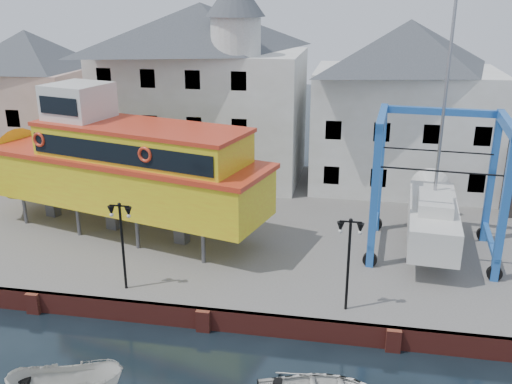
# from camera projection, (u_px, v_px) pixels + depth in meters

# --- Properties ---
(ground) EXTENTS (140.00, 140.00, 0.00)m
(ground) POSITION_uv_depth(u_px,v_px,m) (204.00, 330.00, 24.75)
(ground) COLOR black
(ground) RESTS_ON ground
(hardstanding) EXTENTS (44.00, 22.00, 1.00)m
(hardstanding) POSITION_uv_depth(u_px,v_px,m) (252.00, 224.00, 34.78)
(hardstanding) COLOR #5F5A55
(hardstanding) RESTS_ON ground
(quay_wall) EXTENTS (44.00, 0.47, 1.00)m
(quay_wall) POSITION_uv_depth(u_px,v_px,m) (204.00, 319.00, 24.68)
(quay_wall) COLOR maroon
(quay_wall) RESTS_ON ground
(building_pink) EXTENTS (8.00, 7.00, 10.30)m
(building_pink) POSITION_uv_depth(u_px,v_px,m) (33.00, 101.00, 42.49)
(building_pink) COLOR tan
(building_pink) RESTS_ON hardstanding
(building_white_main) EXTENTS (14.00, 8.30, 14.00)m
(building_white_main) POSITION_uv_depth(u_px,v_px,m) (204.00, 90.00, 40.20)
(building_white_main) COLOR beige
(building_white_main) RESTS_ON hardstanding
(building_white_right) EXTENTS (12.00, 8.00, 11.20)m
(building_white_right) POSITION_uv_depth(u_px,v_px,m) (404.00, 105.00, 38.62)
(building_white_right) COLOR beige
(building_white_right) RESTS_ON hardstanding
(lamp_post_left) EXTENTS (1.12, 0.32, 4.20)m
(lamp_post_left) POSITION_uv_depth(u_px,v_px,m) (121.00, 224.00, 25.16)
(lamp_post_left) COLOR black
(lamp_post_left) RESTS_ON hardstanding
(lamp_post_right) EXTENTS (1.12, 0.32, 4.20)m
(lamp_post_right) POSITION_uv_depth(u_px,v_px,m) (350.00, 241.00, 23.44)
(lamp_post_right) COLOR black
(lamp_post_right) RESTS_ON hardstanding
(tour_boat) EXTENTS (19.29, 9.13, 8.18)m
(tour_boat) POSITION_uv_depth(u_px,v_px,m) (109.00, 164.00, 31.55)
(tour_boat) COLOR #59595E
(tour_boat) RESTS_ON hardstanding
(travel_lift) EXTENTS (6.85, 9.36, 13.92)m
(travel_lift) POSITION_uv_depth(u_px,v_px,m) (433.00, 205.00, 29.80)
(travel_lift) COLOR #1F5CA6
(travel_lift) RESTS_ON hardstanding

